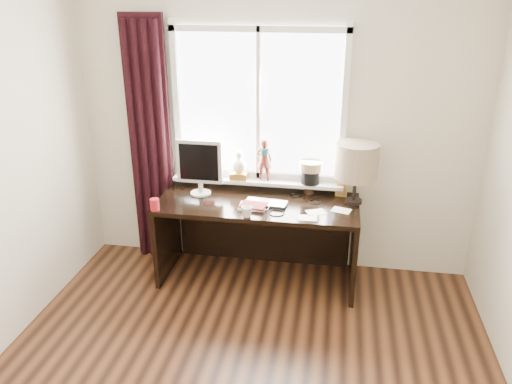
% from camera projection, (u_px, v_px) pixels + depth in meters
% --- Properties ---
extents(wall_back, '(3.50, 0.00, 2.60)m').
position_uv_depth(wall_back, '(276.00, 128.00, 4.33)').
color(wall_back, beige).
rests_on(wall_back, ground).
extents(laptop, '(0.37, 0.26, 0.03)m').
position_uv_depth(laptop, '(266.00, 203.00, 4.17)').
color(laptop, silver).
rests_on(laptop, desk).
extents(mug, '(0.12, 0.12, 0.09)m').
position_uv_depth(mug, '(247.00, 211.00, 3.94)').
color(mug, white).
rests_on(mug, desk).
extents(red_cup, '(0.07, 0.07, 0.10)m').
position_uv_depth(red_cup, '(155.00, 204.00, 4.05)').
color(red_cup, '#A7171E').
rests_on(red_cup, desk).
extents(window, '(1.52, 0.21, 1.40)m').
position_uv_depth(window, '(260.00, 128.00, 4.31)').
color(window, white).
rests_on(window, ground).
extents(curtain, '(0.38, 0.09, 2.25)m').
position_uv_depth(curtain, '(150.00, 145.00, 4.50)').
color(curtain, black).
rests_on(curtain, floor).
extents(desk, '(1.70, 0.70, 0.75)m').
position_uv_depth(desk, '(259.00, 223.00, 4.40)').
color(desk, black).
rests_on(desk, floor).
extents(monitor, '(0.40, 0.18, 0.49)m').
position_uv_depth(monitor, '(199.00, 164.00, 4.28)').
color(monitor, beige).
rests_on(monitor, desk).
extents(notebook_stack, '(0.24, 0.18, 0.03)m').
position_uv_depth(notebook_stack, '(253.00, 206.00, 4.11)').
color(notebook_stack, beige).
rests_on(notebook_stack, desk).
extents(brush_holder, '(0.09, 0.09, 0.25)m').
position_uv_depth(brush_holder, '(309.00, 187.00, 4.39)').
color(brush_holder, black).
rests_on(brush_holder, desk).
extents(icon_frame, '(0.10, 0.03, 0.13)m').
position_uv_depth(icon_frame, '(341.00, 190.00, 4.31)').
color(icon_frame, gold).
rests_on(icon_frame, desk).
extents(table_lamp, '(0.35, 0.35, 0.52)m').
position_uv_depth(table_lamp, '(357.00, 162.00, 4.07)').
color(table_lamp, black).
rests_on(table_lamp, desk).
extents(loose_papers, '(0.43, 0.32, 0.00)m').
position_uv_depth(loose_papers, '(322.00, 213.00, 4.01)').
color(loose_papers, white).
rests_on(loose_papers, desk).
extents(desk_cables, '(0.44, 0.53, 0.01)m').
position_uv_depth(desk_cables, '(294.00, 205.00, 4.16)').
color(desk_cables, black).
rests_on(desk_cables, desk).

